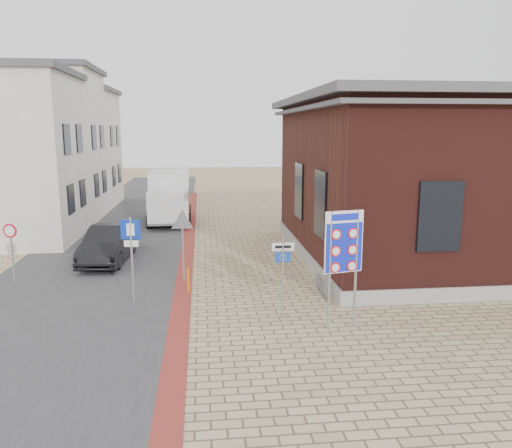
{
  "coord_description": "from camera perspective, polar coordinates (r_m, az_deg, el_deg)",
  "views": [
    {
      "loc": [
        -1.27,
        -13.44,
        5.44
      ],
      "look_at": [
        0.57,
        3.52,
        2.2
      ],
      "focal_mm": 35.0,
      "sensor_mm": 36.0,
      "label": 1
    }
  ],
  "objects": [
    {
      "name": "parking_sign",
      "position": [
        16.0,
        -14.06,
        -2.28
      ],
      "size": [
        0.61,
        0.12,
        2.79
      ],
      "rotation": [
        0.0,
        0.0,
        -0.12
      ],
      "color": "gray",
      "rests_on": "ground"
    },
    {
      "name": "sedan",
      "position": [
        21.67,
        -16.49,
        -2.22
      ],
      "size": [
        1.89,
        4.6,
        1.48
      ],
      "primitive_type": "imported",
      "rotation": [
        0.0,
        0.0,
        -0.07
      ],
      "color": "black",
      "rests_on": "ground"
    },
    {
      "name": "border_sign",
      "position": [
        13.67,
        9.99,
        -2.26
      ],
      "size": [
        1.12,
        0.29,
        3.32
      ],
      "rotation": [
        0.0,
        0.0,
        0.22
      ],
      "color": "gray",
      "rests_on": "ground"
    },
    {
      "name": "speed_sign",
      "position": [
        19.79,
        -26.16,
        -2.05
      ],
      "size": [
        0.51,
        0.14,
        2.17
      ],
      "rotation": [
        0.0,
        0.0,
        -0.21
      ],
      "color": "gray",
      "rests_on": "ground"
    },
    {
      "name": "bike_rack",
      "position": [
        16.94,
        7.55,
        -7.14
      ],
      "size": [
        0.08,
        1.8,
        0.6
      ],
      "color": "slate",
      "rests_on": "ground"
    },
    {
      "name": "box_truck",
      "position": [
        29.99,
        -9.86,
        3.12
      ],
      "size": [
        2.56,
        5.76,
        2.98
      ],
      "rotation": [
        0.0,
        0.0,
        0.03
      ],
      "color": "slate",
      "rests_on": "ground"
    },
    {
      "name": "essen_sign",
      "position": [
        14.46,
        3.08,
        -4.74
      ],
      "size": [
        0.65,
        0.07,
        2.4
      ],
      "rotation": [
        0.0,
        0.0,
        0.02
      ],
      "color": "gray",
      "rests_on": "ground"
    },
    {
      "name": "road_strip",
      "position": [
        29.27,
        -14.4,
        -0.28
      ],
      "size": [
        7.0,
        60.0,
        0.02
      ],
      "primitive_type": "cube",
      "color": "#38383A",
      "rests_on": "ground"
    },
    {
      "name": "bollard",
      "position": [
        17.0,
        -7.75,
        -6.44
      ],
      "size": [
        0.1,
        0.1,
        0.88
      ],
      "primitive_type": "cylinder",
      "rotation": [
        0.0,
        0.0,
        -0.32
      ],
      "color": "orange",
      "rests_on": "ground"
    },
    {
      "name": "yield_sign",
      "position": [
        18.0,
        -8.4,
        -0.43
      ],
      "size": [
        0.92,
        0.11,
        2.59
      ],
      "rotation": [
        0.0,
        0.0,
        -0.05
      ],
      "color": "gray",
      "rests_on": "ground"
    },
    {
      "name": "ground",
      "position": [
        14.56,
        -0.75,
        -11.19
      ],
      "size": [
        120.0,
        120.0,
        0.0
      ],
      "primitive_type": "plane",
      "color": "tan",
      "rests_on": "ground"
    },
    {
      "name": "townhouse_mid",
      "position": [
        32.92,
        -23.64,
        8.35
      ],
      "size": [
        7.4,
        6.4,
        9.1
      ],
      "color": "beige",
      "rests_on": "ground"
    },
    {
      "name": "brick_building",
      "position": [
        22.96,
        20.47,
        5.19
      ],
      "size": [
        13.0,
        13.0,
        6.8
      ],
      "color": "gray",
      "rests_on": "ground"
    },
    {
      "name": "curb_strip",
      "position": [
        24.08,
        -7.78,
        -2.37
      ],
      "size": [
        0.6,
        40.0,
        0.02
      ],
      "primitive_type": "cube",
      "color": "maroon",
      "rests_on": "ground"
    },
    {
      "name": "townhouse_far",
      "position": [
        38.71,
        -20.97,
        8.17
      ],
      "size": [
        7.4,
        6.4,
        8.3
      ],
      "color": "beige",
      "rests_on": "ground"
    }
  ]
}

